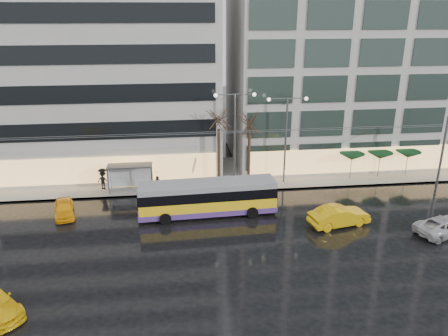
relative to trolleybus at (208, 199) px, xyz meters
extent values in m
plane|color=black|center=(1.16, -4.56, -1.44)|extent=(140.00, 140.00, 0.00)
cube|color=gray|center=(3.16, 9.44, -1.37)|extent=(80.00, 10.00, 0.15)
cube|color=slate|center=(3.16, 4.49, -1.37)|extent=(80.00, 0.10, 0.15)
cube|color=#A8A5A1|center=(-14.84, 14.44, 9.71)|extent=(34.00, 14.00, 22.00)
cube|color=#A8A5A1|center=(20.16, 14.44, 11.21)|extent=(32.00, 14.00, 25.00)
cube|color=yellow|center=(0.00, 0.00, -0.45)|extent=(11.50, 2.89, 1.43)
cube|color=#563687|center=(0.00, 0.00, -0.92)|extent=(11.54, 2.93, 0.48)
cube|color=black|center=(0.00, 0.00, 0.60)|extent=(11.52, 2.91, 0.86)
cube|color=gray|center=(0.00, 0.00, 1.26)|extent=(11.50, 2.89, 0.48)
cube|color=black|center=(5.73, 0.26, 0.46)|extent=(0.16, 2.19, 1.24)
cube|color=black|center=(-5.73, -0.26, 0.46)|extent=(0.16, 2.19, 1.24)
cylinder|color=black|center=(3.55, 1.35, -0.97)|extent=(0.96, 0.38, 0.95)
cylinder|color=black|center=(3.66, -1.02, -0.97)|extent=(0.96, 0.38, 0.95)
cylinder|color=black|center=(-3.66, 1.02, -0.97)|extent=(0.96, 0.38, 0.95)
cylinder|color=black|center=(-3.55, -1.35, -0.97)|extent=(0.96, 0.38, 0.95)
cylinder|color=#595B60|center=(-0.99, 0.86, 2.64)|extent=(0.22, 3.54, 2.50)
cylinder|color=#595B60|center=(-1.01, 1.33, 2.64)|extent=(0.22, 3.54, 2.50)
cylinder|color=#595B60|center=(23.16, 3.94, 2.06)|extent=(0.24, 0.24, 7.00)
cylinder|color=#595B60|center=(2.16, 1.19, 5.36)|extent=(42.00, 0.04, 0.04)
cylinder|color=#595B60|center=(2.16, 1.69, 5.36)|extent=(42.00, 0.04, 0.04)
cube|color=#595B60|center=(-6.84, 5.94, 1.16)|extent=(4.20, 1.60, 0.12)
cube|color=silver|center=(-6.84, 6.64, -0.09)|extent=(4.00, 0.05, 2.20)
cube|color=white|center=(-8.89, 5.94, -0.09)|extent=(0.10, 1.40, 2.20)
cylinder|color=#595B60|center=(-8.84, 5.24, -0.09)|extent=(0.10, 0.10, 2.40)
cylinder|color=#595B60|center=(-8.84, 6.64, -0.09)|extent=(0.10, 0.10, 2.40)
cylinder|color=#595B60|center=(-4.84, 5.24, -0.09)|extent=(0.10, 0.10, 2.40)
cylinder|color=#595B60|center=(-4.84, 6.64, -0.09)|extent=(0.10, 0.10, 2.40)
cylinder|color=#595B60|center=(3.16, 6.24, 3.21)|extent=(0.18, 0.18, 9.00)
cylinder|color=#595B60|center=(2.26, 6.24, 7.61)|extent=(1.80, 0.10, 0.10)
cylinder|color=#595B60|center=(4.06, 6.24, 7.61)|extent=(1.80, 0.10, 0.10)
sphere|color=#FFF2CC|center=(1.36, 6.24, 7.56)|extent=(0.36, 0.36, 0.36)
sphere|color=#FFF2CC|center=(4.96, 6.24, 7.56)|extent=(0.36, 0.36, 0.36)
cylinder|color=#595B60|center=(8.16, 6.24, 2.96)|extent=(0.18, 0.18, 8.50)
cylinder|color=#595B60|center=(7.26, 6.24, 7.11)|extent=(1.80, 0.10, 0.10)
cylinder|color=#595B60|center=(9.06, 6.24, 7.11)|extent=(1.80, 0.10, 0.10)
sphere|color=#FFF2CC|center=(6.36, 6.24, 7.06)|extent=(0.36, 0.36, 0.36)
sphere|color=#FFF2CC|center=(9.96, 6.24, 7.06)|extent=(0.36, 0.36, 0.36)
cylinder|color=black|center=(1.66, 6.44, 1.51)|extent=(0.28, 0.28, 5.60)
cylinder|color=black|center=(4.66, 6.64, 1.16)|extent=(0.28, 0.28, 4.90)
cylinder|color=#595B60|center=(15.16, 6.44, -0.19)|extent=(0.06, 0.06, 2.20)
cone|color=#0F391B|center=(15.16, 6.44, 1.01)|extent=(2.50, 2.50, 0.70)
cylinder|color=#595B60|center=(18.16, 6.44, -0.19)|extent=(0.06, 0.06, 2.20)
cone|color=#0F391B|center=(18.16, 6.44, 1.01)|extent=(2.50, 2.50, 0.70)
cylinder|color=#595B60|center=(21.16, 6.44, -0.19)|extent=(0.06, 0.06, 2.20)
cone|color=#0F391B|center=(21.16, 6.44, 1.01)|extent=(2.50, 2.50, 0.70)
imported|color=#FFB00D|center=(-12.02, 1.22, -0.79)|extent=(2.42, 4.13, 1.32)
imported|color=#F2B50C|center=(10.33, -3.19, -0.63)|extent=(5.21, 2.72, 1.63)
imported|color=silver|center=(17.95, -5.55, -0.76)|extent=(5.37, 3.57, 1.37)
imported|color=black|center=(-4.30, 4.84, -0.44)|extent=(0.65, 0.45, 1.71)
imported|color=#FF54BA|center=(-4.30, 4.84, 0.46)|extent=(1.01, 1.03, 0.88)
imported|color=black|center=(-4.33, 4.91, -0.54)|extent=(0.93, 0.89, 1.51)
imported|color=black|center=(-9.50, 6.43, -0.39)|extent=(1.33, 1.03, 1.81)
imported|color=black|center=(-9.50, 6.43, 0.46)|extent=(1.05, 1.05, 0.72)
camera|label=1|loc=(-2.58, -33.45, 14.98)|focal=35.00mm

